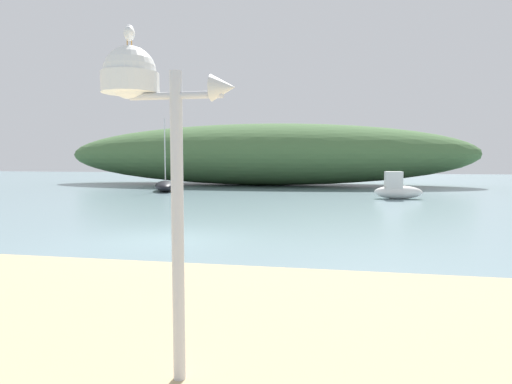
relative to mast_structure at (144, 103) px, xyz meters
The scene contains 6 objects.
ground_plane 9.24m from the mast_structure, 111.22° to the left, with size 120.00×120.00×0.00m, color gray.
distant_hill 36.06m from the mast_structure, 98.58° to the left, with size 36.97×10.52×5.48m, color #476B3D.
mast_structure is the anchor object (origin of this frame).
seagull_on_radar 0.69m from the mast_structure, behind, with size 0.20×0.31×0.22m.
motorboat_off_point 23.83m from the mast_structure, 77.86° to the left, with size 2.82×1.17×1.61m.
sailboat_far_left 28.63m from the mast_structure, 112.26° to the left, with size 2.96×4.47×5.28m.
Camera 1 is at (5.06, -12.21, 2.38)m, focal length 31.27 mm.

